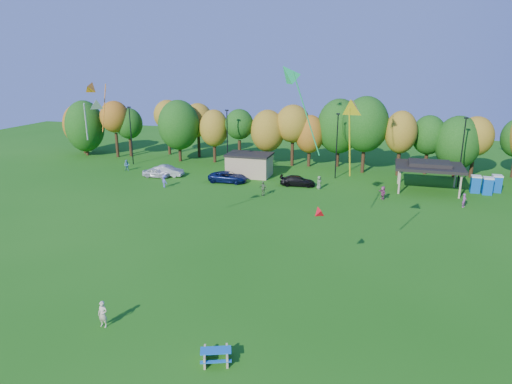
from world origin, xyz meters
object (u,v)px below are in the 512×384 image
(car_b, at_px, (167,171))
(car_a, at_px, (156,173))
(picnic_table, at_px, (216,355))
(porta_potties, at_px, (486,184))
(car_d, at_px, (298,181))
(kite_flyer, at_px, (103,314))
(car_c, at_px, (228,177))

(car_b, bearing_deg, car_a, 129.64)
(picnic_table, relative_size, car_a, 0.54)
(porta_potties, height_order, picnic_table, porta_potties)
(car_d, bearing_deg, picnic_table, 178.22)
(car_b, distance_m, car_d, 18.94)
(kite_flyer, bearing_deg, car_a, 115.47)
(kite_flyer, relative_size, car_c, 0.33)
(picnic_table, relative_size, car_c, 0.40)
(picnic_table, distance_m, car_a, 42.66)
(car_c, bearing_deg, picnic_table, -163.93)
(car_a, relative_size, car_b, 0.83)
(picnic_table, relative_size, car_d, 0.46)
(car_a, relative_size, car_d, 0.84)
(porta_potties, relative_size, car_c, 0.71)
(car_c, height_order, car_d, car_c)
(porta_potties, relative_size, car_a, 0.97)
(picnic_table, bearing_deg, kite_flyer, 150.08)
(kite_flyer, xyz_separation_m, car_d, (5.26, 35.94, -0.20))
(car_d, bearing_deg, kite_flyer, 165.67)
(porta_potties, relative_size, kite_flyer, 2.17)
(picnic_table, height_order, car_c, car_c)
(car_a, height_order, car_d, car_d)
(kite_flyer, xyz_separation_m, car_a, (-14.85, 34.75, -0.21))
(porta_potties, xyz_separation_m, car_c, (-32.76, -4.11, -0.37))
(car_a, bearing_deg, car_c, -90.10)
(porta_potties, distance_m, car_d, 23.54)
(porta_potties, height_order, car_a, porta_potties)
(car_a, xyz_separation_m, car_c, (10.65, 0.36, 0.07))
(picnic_table, bearing_deg, car_d, 73.32)
(car_a, bearing_deg, car_b, -47.95)
(picnic_table, distance_m, car_c, 38.37)
(car_c, distance_m, car_d, 9.49)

